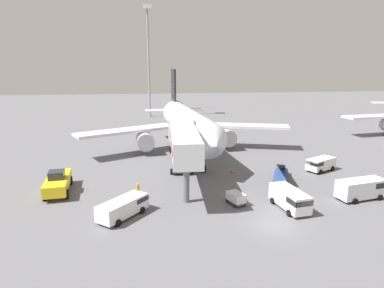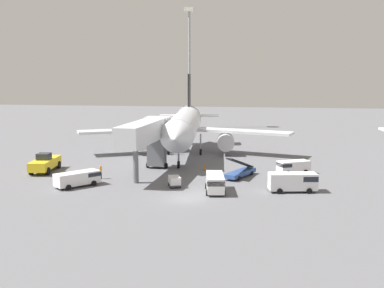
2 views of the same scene
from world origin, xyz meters
name	(u,v)px [view 2 (image 2 of 2)]	position (x,y,z in m)	size (l,w,h in m)	color
ground_plane	(186,199)	(0.00, 0.00, 0.00)	(300.00, 300.00, 0.00)	slate
airplane_at_gate	(184,127)	(-4.99, 28.49, 4.97)	(37.28, 34.30, 13.90)	silver
jet_bridge	(147,134)	(-7.38, 11.85, 5.68)	(4.00, 16.34, 7.60)	silver
pushback_tug	(45,163)	(-22.39, 11.77, 1.26)	(3.37, 7.42, 2.74)	yellow
belt_loader_truck	(240,172)	(5.45, 12.36, 0.76)	(4.17, 6.55, 3.11)	#2D4C8E
service_van_rear_right	(294,181)	(12.19, 5.25, 1.29)	(5.89, 3.11, 2.25)	white
service_van_mid_left	(293,166)	(12.60, 15.68, 1.06)	(4.87, 3.83, 1.83)	white
service_van_far_center	(78,178)	(-14.20, 3.98, 1.06)	(5.13, 5.55, 1.82)	white
service_van_near_right	(215,182)	(2.96, 3.51, 1.21)	(2.82, 5.60, 2.10)	white
baggage_cart_outer_left	(174,181)	(-2.32, 5.54, 0.73)	(1.98, 2.50, 1.30)	#38383D
ground_crew_worker_foreground	(101,172)	(-12.92, 8.49, 0.98)	(0.44, 0.44, 1.85)	#1E2333
safety_cone_alpha	(204,167)	(0.01, 16.53, 0.36)	(0.48, 0.48, 0.73)	black
apron_light_mast	(189,47)	(-10.88, 71.03, 20.59)	(2.40, 2.40, 30.48)	#93969B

